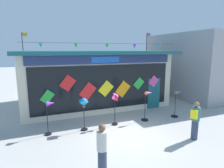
% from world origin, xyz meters
% --- Properties ---
extents(ground_plane, '(80.00, 80.00, 0.00)m').
position_xyz_m(ground_plane, '(0.00, 0.00, 0.00)').
color(ground_plane, '#ADAAA5').
extents(kite_shop_building, '(9.77, 6.27, 5.13)m').
position_xyz_m(kite_shop_building, '(0.09, 5.84, 1.90)').
color(kite_shop_building, beige).
rests_on(kite_shop_building, ground_plane).
extents(wind_spinner_far_left, '(0.53, 0.30, 1.59)m').
position_xyz_m(wind_spinner_far_left, '(-3.20, 1.42, 1.16)').
color(wind_spinner_far_left, black).
rests_on(wind_spinner_far_left, ground_plane).
extents(wind_spinner_left, '(0.35, 0.35, 1.60)m').
position_xyz_m(wind_spinner_left, '(-1.66, 1.31, 1.27)').
color(wind_spinner_left, black).
rests_on(wind_spinner_left, ground_plane).
extents(wind_spinner_center_left, '(0.45, 0.31, 1.71)m').
position_xyz_m(wind_spinner_center_left, '(-0.03, 1.35, 1.23)').
color(wind_spinner_center_left, black).
rests_on(wind_spinner_center_left, ground_plane).
extents(wind_spinner_center_right, '(0.65, 0.39, 1.64)m').
position_xyz_m(wind_spinner_center_right, '(1.86, 1.32, 1.05)').
color(wind_spinner_center_right, black).
rests_on(wind_spinner_center_right, ground_plane).
extents(wind_spinner_right, '(0.64, 0.39, 1.54)m').
position_xyz_m(wind_spinner_right, '(3.75, 1.17, 0.86)').
color(wind_spinner_right, black).
rests_on(wind_spinner_right, ground_plane).
extents(person_near_camera, '(0.34, 0.34, 1.68)m').
position_xyz_m(person_near_camera, '(-1.93, -2.21, 0.86)').
color(person_near_camera, '#333D56').
rests_on(person_near_camera, ground_plane).
extents(person_mid_plaza, '(0.48, 0.40, 1.68)m').
position_xyz_m(person_mid_plaza, '(2.55, -1.39, 0.89)').
color(person_mid_plaza, '#333D56').
rests_on(person_mid_plaza, ground_plane).
extents(neighbour_building, '(5.58, 7.81, 5.13)m').
position_xyz_m(neighbour_building, '(9.39, 5.45, 2.56)').
color(neighbour_building, '#99999E').
rests_on(neighbour_building, ground_plane).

